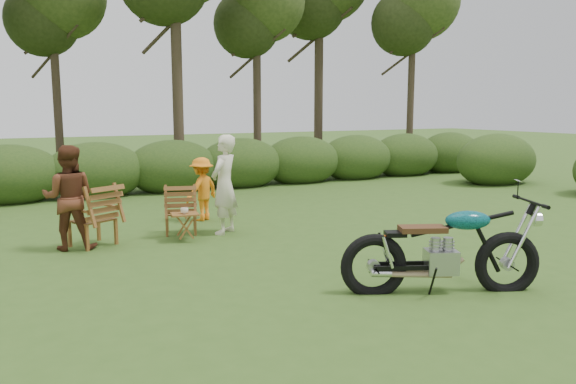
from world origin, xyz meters
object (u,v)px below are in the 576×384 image
cup (184,211)px  child (203,220)px  adult_a (225,233)px  lawn_chair_right (181,234)px  lawn_chair_left (94,246)px  motorcycle (440,291)px  adult_b (72,249)px  side_table (185,227)px

cup → child: bearing=61.6°
adult_a → lawn_chair_right: bearing=-65.9°
lawn_chair_left → motorcycle: bearing=101.0°
lawn_chair_right → adult_b: adult_b is taller
lawn_chair_left → adult_a: (2.25, -0.15, 0.00)m
lawn_chair_right → side_table: side_table is taller
motorcycle → lawn_chair_right: 4.97m
adult_a → adult_b: bearing=-42.5°
lawn_chair_left → side_table: 1.51m
motorcycle → lawn_chair_left: size_ratio=2.30×
child → adult_a: bearing=59.2°
cup → child: size_ratio=0.10×
cup → lawn_chair_right: bearing=79.0°
adult_a → cup: bearing=-22.1°
motorcycle → lawn_chair_left: motorcycle is taller
lawn_chair_right → side_table: (-0.11, -0.58, 0.24)m
adult_a → child: adult_a is taller
motorcycle → cup: (-1.99, 3.99, 0.53)m
adult_a → child: bearing=-132.0°
adult_b → lawn_chair_right: bearing=-154.4°
motorcycle → child: 5.70m
lawn_chair_left → child: (2.28, 1.16, 0.00)m
lawn_chair_right → lawn_chair_left: bearing=23.5°
lawn_chair_right → lawn_chair_left: 1.55m
lawn_chair_right → side_table: size_ratio=1.90×
side_table → adult_a: bearing=16.5°
side_table → adult_b: 1.83m
lawn_chair_left → cup: 1.58m
cup → adult_b: (-1.77, 0.36, -0.53)m
lawn_chair_left → child: 2.56m
side_table → cup: cup is taller
lawn_chair_right → lawn_chair_left: (-1.54, -0.19, 0.00)m
lawn_chair_right → child: 1.22m
adult_b → side_table: bearing=-172.3°
motorcycle → adult_b: size_ratio=1.40×
lawn_chair_left → adult_a: 2.26m
motorcycle → adult_a: (-1.16, 4.27, 0.00)m
adult_b → adult_a: bearing=-163.8°
adult_b → child: size_ratio=1.32×
lawn_chair_left → adult_b: (-0.35, -0.07, 0.00)m
adult_b → child: (2.63, 1.23, 0.00)m
motorcycle → cup: bearing=140.5°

